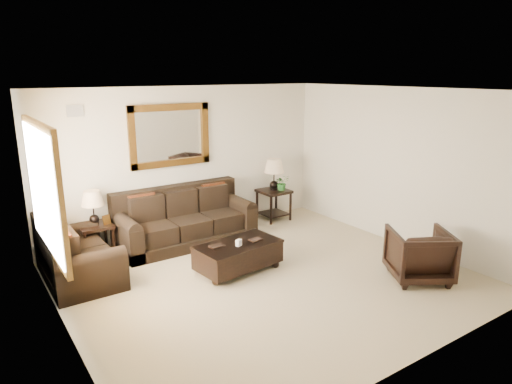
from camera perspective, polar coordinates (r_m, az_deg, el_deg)
room at (r=6.36m, az=1.44°, el=0.34°), size 5.51×5.01×2.71m
window at (r=6.13m, az=-24.89°, el=0.32°), size 0.07×1.96×1.66m
mirror at (r=8.22m, az=-10.68°, el=6.95°), size 1.50×0.06×1.10m
air_vent at (r=7.69m, az=-21.69°, el=9.40°), size 0.25×0.02×0.18m
sofa at (r=8.17m, az=-8.95°, el=-3.83°), size 2.37×1.02×0.97m
loveseat at (r=7.15m, az=-21.69°, el=-7.69°), size 0.94×1.59×0.89m
end_table_left at (r=7.74m, az=-19.60°, el=-2.64°), size 0.51×0.51×1.12m
end_table_right at (r=9.18m, az=2.26°, el=1.45°), size 0.57×0.57×1.25m
coffee_table at (r=6.98m, az=-2.25°, el=-7.67°), size 1.35×0.82×0.54m
armchair at (r=7.04m, az=19.75°, el=-7.10°), size 1.08×1.07×0.83m
potted_plant at (r=9.19m, az=3.26°, el=0.97°), size 0.33×0.36×0.24m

